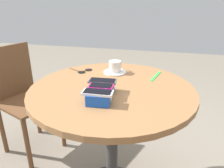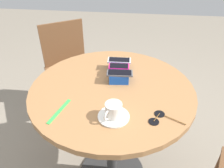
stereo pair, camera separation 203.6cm
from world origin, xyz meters
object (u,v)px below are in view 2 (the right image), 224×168
Objects in this scene: round_table at (112,110)px; chair_far_side at (70,69)px; sunglasses at (159,118)px; lanyard_strap at (59,111)px; phone_box at (119,71)px; saucer at (114,116)px; phone_white at (119,60)px; phone_gray at (120,73)px; coffee_cup at (113,110)px; phone_magenta at (119,66)px.

round_table is 1.04× the size of chair_far_side.
chair_far_side is (-0.70, -0.47, -0.17)m from round_table.
sunglasses is at bearing 37.76° from chair_far_side.
chair_far_side reaches higher than lanyard_strap.
lanyard_strap is at bearing -34.70° from phone_box.
saucer is at bearing -85.15° from sunglasses.
phone_gray is (0.14, 0.02, -0.00)m from phone_white.
phone_white is 0.16× the size of chair_far_side.
phone_gray is 0.38m from lanyard_strap.
round_table is 9.08× the size of coffee_cup.
phone_box is at bearing 145.30° from lanyard_strap.
round_table is 6.35× the size of phone_white.
round_table is 6.12× the size of phone_gray.
chair_far_side is (-0.92, -0.25, -0.33)m from lanyard_strap.
phone_magenta is 0.83× the size of phone_gray.
lanyard_strap is (0.35, -0.24, -0.06)m from phone_magenta.
saucer is at bearing 88.11° from lanyard_strap.
chair_far_side is at bearing -135.53° from phone_white.
phone_gray is 0.80× the size of lanyard_strap.
sunglasses is at bearing 27.68° from phone_white.
phone_white is 0.43m from coffee_cup.
coffee_cup is (0.29, -0.00, -0.01)m from phone_gray.
saucer is at bearing 8.70° from round_table.
lanyard_strap is (0.35, -0.24, -0.02)m from phone_box.
phone_white is 0.07m from phone_magenta.
phone_gray reaches higher than lanyard_strap.
lanyard_strap is at bearing -42.40° from phone_gray.
round_table is 5.45× the size of sunglasses.
lanyard_strap is at bearing 15.23° from chair_far_side.
phone_gray is 0.29m from saucer.
sunglasses is (0.27, 0.20, -0.06)m from phone_gray.
saucer is 1.11m from chair_far_side.
phone_white is at bearing 150.42° from lanyard_strap.
phone_magenta is 0.66× the size of lanyard_strap.
coffee_cup reaches higher than lanyard_strap.
round_table is at bearing -32.42° from phone_gray.
phone_white is 0.86× the size of sunglasses.
coffee_cup reaches higher than phone_magenta.
coffee_cup is (0.36, 0.01, -0.01)m from phone_magenta.
phone_box is 0.36m from saucer.
coffee_cup is at bearing -0.29° from phone_gray.
lanyard_strap is at bearing -91.89° from saucer.
saucer is 0.04m from coffee_cup.
round_table is 0.35m from lanyard_strap.
chair_far_side is (-0.93, -0.50, -0.38)m from coffee_cup.
saucer is (0.23, 0.04, 0.17)m from round_table.
coffee_cup reaches higher than round_table.
phone_box is 0.08m from phone_gray.
round_table is 4.90× the size of lanyard_strap.
phone_magenta is 0.74× the size of sunglasses.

